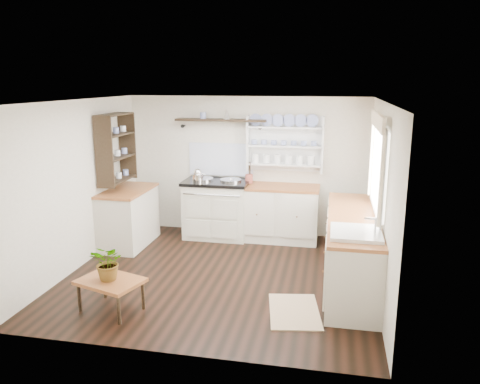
% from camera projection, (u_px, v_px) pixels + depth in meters
% --- Properties ---
extents(floor, '(4.00, 3.80, 0.01)m').
position_uv_depth(floor, '(220.00, 275.00, 6.29)').
color(floor, black).
rests_on(floor, ground).
extents(wall_back, '(4.00, 0.02, 2.30)m').
position_uv_depth(wall_back, '(246.00, 166.00, 7.83)').
color(wall_back, beige).
rests_on(wall_back, ground).
extents(wall_right, '(0.02, 3.80, 2.30)m').
position_uv_depth(wall_right, '(380.00, 199.00, 5.64)').
color(wall_right, beige).
rests_on(wall_right, ground).
extents(wall_left, '(0.02, 3.80, 2.30)m').
position_uv_depth(wall_left, '(78.00, 185.00, 6.40)').
color(wall_left, beige).
rests_on(wall_left, ground).
extents(ceiling, '(4.00, 3.80, 0.01)m').
position_uv_depth(ceiling, '(218.00, 101.00, 5.75)').
color(ceiling, white).
rests_on(ceiling, wall_back).
extents(window, '(0.08, 1.55, 1.22)m').
position_uv_depth(window, '(377.00, 163.00, 5.69)').
color(window, white).
rests_on(window, wall_right).
extents(aga_cooker, '(1.07, 0.74, 0.98)m').
position_uv_depth(aga_cooker, '(217.00, 208.00, 7.75)').
color(aga_cooker, beige).
rests_on(aga_cooker, floor).
extents(back_cabinets, '(1.27, 0.63, 0.90)m').
position_uv_depth(back_cabinets, '(279.00, 212.00, 7.59)').
color(back_cabinets, beige).
rests_on(back_cabinets, floor).
extents(right_cabinets, '(0.62, 2.43, 0.90)m').
position_uv_depth(right_cabinets, '(351.00, 249.00, 5.95)').
color(right_cabinets, beige).
rests_on(right_cabinets, floor).
extents(belfast_sink, '(0.55, 0.60, 0.45)m').
position_uv_depth(belfast_sink, '(355.00, 243.00, 5.16)').
color(belfast_sink, white).
rests_on(belfast_sink, right_cabinets).
extents(left_cabinets, '(0.62, 1.13, 0.90)m').
position_uv_depth(left_cabinets, '(129.00, 216.00, 7.36)').
color(left_cabinets, beige).
rests_on(left_cabinets, floor).
extents(plate_rack, '(1.20, 0.22, 0.90)m').
position_uv_depth(plate_rack, '(285.00, 143.00, 7.58)').
color(plate_rack, white).
rests_on(plate_rack, wall_back).
extents(high_shelf, '(1.50, 0.29, 0.16)m').
position_uv_depth(high_shelf, '(221.00, 121.00, 7.61)').
color(high_shelf, black).
rests_on(high_shelf, wall_back).
extents(left_shelving, '(0.28, 0.80, 1.05)m').
position_uv_depth(left_shelving, '(116.00, 148.00, 7.13)').
color(left_shelving, black).
rests_on(left_shelving, wall_left).
extents(kettle, '(0.18, 0.18, 0.23)m').
position_uv_depth(kettle, '(198.00, 176.00, 7.56)').
color(kettle, silver).
rests_on(kettle, aga_cooker).
extents(utensil_crock, '(0.12, 0.12, 0.14)m').
position_uv_depth(utensil_crock, '(249.00, 179.00, 7.64)').
color(utensil_crock, '#9B4538').
rests_on(utensil_crock, back_cabinets).
extents(center_table, '(0.81, 0.68, 0.37)m').
position_uv_depth(center_table, '(110.00, 283.00, 5.25)').
color(center_table, brown).
rests_on(center_table, floor).
extents(potted_plant, '(0.44, 0.40, 0.42)m').
position_uv_depth(potted_plant, '(109.00, 262.00, 5.19)').
color(potted_plant, '#3F7233').
rests_on(potted_plant, center_table).
extents(floor_rug, '(0.68, 0.93, 0.02)m').
position_uv_depth(floor_rug, '(294.00, 311.00, 5.28)').
color(floor_rug, '#9E785C').
rests_on(floor_rug, floor).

